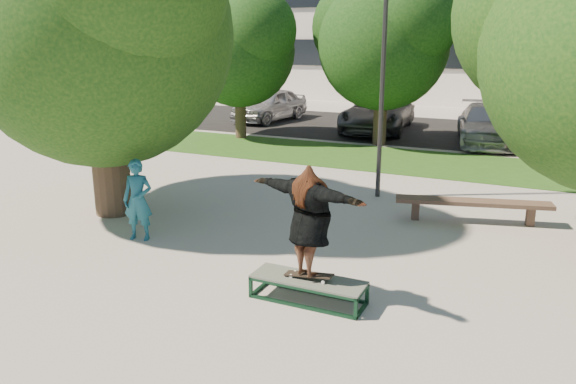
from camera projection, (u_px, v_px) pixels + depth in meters
The scene contains 16 objects.
ground at pixel (251, 256), 10.61m from camera, with size 120.00×120.00×0.00m, color #A39D96.
grass_strip at pixel (416, 162), 18.48m from camera, with size 30.00×4.00×0.02m, color #204413.
asphalt_strip at pixel (427, 131), 24.56m from camera, with size 40.00×8.00×0.01m, color black.
tree_left at pixel (98, 17), 12.13m from camera, with size 6.96×5.95×7.12m.
bg_tree_left at pixel (238, 43), 21.95m from camera, with size 5.28×4.51×5.77m.
bg_tree_mid at pixel (382, 36), 20.50m from camera, with size 5.76×4.92×6.24m.
bg_tree_right at pixel (545, 53), 17.95m from camera, with size 5.04×4.31×5.43m.
lamppost at pixel (383, 73), 13.71m from camera, with size 0.25×0.15×6.11m.
grind_box at pixel (308, 290), 8.78m from camera, with size 1.80×0.60×0.38m.
skater_rig at pixel (309, 221), 8.47m from camera, with size 2.22×1.20×1.82m.
bystander at pixel (138, 200), 11.29m from camera, with size 0.61×0.40×1.67m, color #1C5A6B.
bench at pixel (473, 204), 12.42m from camera, with size 3.36×1.29×0.51m.
car_silver_a at pixel (270, 105), 27.25m from camera, with size 1.85×4.60×1.57m, color #B2B2B7.
car_dark at pixel (381, 114), 24.74m from camera, with size 1.42×4.06×1.34m, color black.
car_grey at pixel (377, 113), 24.28m from camera, with size 2.56×5.56×1.54m, color #505155.
car_silver_b at pixel (487, 124), 21.51m from camera, with size 2.07×5.10×1.48m, color #B1B1B6.
Camera 1 is at (4.84, -8.66, 4.03)m, focal length 35.00 mm.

